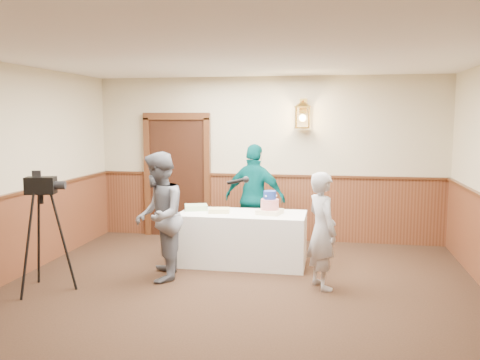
{
  "coord_description": "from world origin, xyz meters",
  "views": [
    {
      "loc": [
        1.09,
        -5.15,
        2.11
      ],
      "look_at": [
        -0.16,
        1.7,
        1.25
      ],
      "focal_mm": 38.0,
      "sensor_mm": 36.0,
      "label": 1
    }
  ],
  "objects_px": {
    "sheet_cake_green": "(196,207)",
    "baker": "(322,230)",
    "assistant_p": "(255,198)",
    "tv_camera_rig": "(43,240)",
    "interviewer": "(159,216)",
    "display_table": "(242,238)",
    "tiered_cake": "(270,205)",
    "sheet_cake_yellow": "(219,210)"
  },
  "relations": [
    {
      "from": "tv_camera_rig",
      "to": "sheet_cake_green",
      "type": "bearing_deg",
      "value": 34.29
    },
    {
      "from": "display_table",
      "to": "sheet_cake_yellow",
      "type": "bearing_deg",
      "value": -175.15
    },
    {
      "from": "display_table",
      "to": "assistant_p",
      "type": "relative_size",
      "value": 1.06
    },
    {
      "from": "display_table",
      "to": "sheet_cake_green",
      "type": "height_order",
      "value": "sheet_cake_green"
    },
    {
      "from": "tiered_cake",
      "to": "sheet_cake_yellow",
      "type": "relative_size",
      "value": 1.3
    },
    {
      "from": "baker",
      "to": "sheet_cake_green",
      "type": "bearing_deg",
      "value": 34.31
    },
    {
      "from": "interviewer",
      "to": "baker",
      "type": "relative_size",
      "value": 1.15
    },
    {
      "from": "baker",
      "to": "tv_camera_rig",
      "type": "bearing_deg",
      "value": 73.53
    },
    {
      "from": "interviewer",
      "to": "baker",
      "type": "distance_m",
      "value": 2.09
    },
    {
      "from": "tiered_cake",
      "to": "sheet_cake_green",
      "type": "distance_m",
      "value": 1.12
    },
    {
      "from": "sheet_cake_yellow",
      "to": "interviewer",
      "type": "distance_m",
      "value": 1.05
    },
    {
      "from": "sheet_cake_green",
      "to": "sheet_cake_yellow",
      "type": "bearing_deg",
      "value": -20.26
    },
    {
      "from": "tiered_cake",
      "to": "sheet_cake_yellow",
      "type": "xyz_separation_m",
      "value": [
        -0.73,
        -0.02,
        -0.1
      ]
    },
    {
      "from": "display_table",
      "to": "sheet_cake_green",
      "type": "bearing_deg",
      "value": 171.13
    },
    {
      "from": "interviewer",
      "to": "assistant_p",
      "type": "relative_size",
      "value": 0.98
    },
    {
      "from": "assistant_p",
      "to": "sheet_cake_green",
      "type": "bearing_deg",
      "value": 52.61
    },
    {
      "from": "interviewer",
      "to": "tv_camera_rig",
      "type": "bearing_deg",
      "value": -75.61
    },
    {
      "from": "baker",
      "to": "assistant_p",
      "type": "bearing_deg",
      "value": 5.7
    },
    {
      "from": "tv_camera_rig",
      "to": "interviewer",
      "type": "bearing_deg",
      "value": 14.08
    },
    {
      "from": "tiered_cake",
      "to": "baker",
      "type": "relative_size",
      "value": 0.26
    },
    {
      "from": "tiered_cake",
      "to": "sheet_cake_green",
      "type": "height_order",
      "value": "tiered_cake"
    },
    {
      "from": "assistant_p",
      "to": "tv_camera_rig",
      "type": "xyz_separation_m",
      "value": [
        -2.25,
        -2.29,
        -0.22
      ]
    },
    {
      "from": "tiered_cake",
      "to": "sheet_cake_green",
      "type": "xyz_separation_m",
      "value": [
        -1.11,
        0.12,
        -0.09
      ]
    },
    {
      "from": "display_table",
      "to": "assistant_p",
      "type": "distance_m",
      "value": 0.88
    },
    {
      "from": "baker",
      "to": "tiered_cake",
      "type": "bearing_deg",
      "value": 13.3
    },
    {
      "from": "baker",
      "to": "display_table",
      "type": "bearing_deg",
      "value": 25.07
    },
    {
      "from": "sheet_cake_yellow",
      "to": "interviewer",
      "type": "bearing_deg",
      "value": -125.48
    },
    {
      "from": "assistant_p",
      "to": "display_table",
      "type": "bearing_deg",
      "value": 98.8
    },
    {
      "from": "tiered_cake",
      "to": "interviewer",
      "type": "distance_m",
      "value": 1.6
    },
    {
      "from": "tiered_cake",
      "to": "assistant_p",
      "type": "distance_m",
      "value": 0.81
    },
    {
      "from": "tiered_cake",
      "to": "sheet_cake_yellow",
      "type": "height_order",
      "value": "tiered_cake"
    },
    {
      "from": "interviewer",
      "to": "assistant_p",
      "type": "bearing_deg",
      "value": 133.91
    },
    {
      "from": "assistant_p",
      "to": "baker",
      "type": "bearing_deg",
      "value": 138.16
    },
    {
      "from": "sheet_cake_yellow",
      "to": "sheet_cake_green",
      "type": "relative_size",
      "value": 0.9
    },
    {
      "from": "display_table",
      "to": "interviewer",
      "type": "relative_size",
      "value": 1.08
    },
    {
      "from": "sheet_cake_green",
      "to": "baker",
      "type": "bearing_deg",
      "value": -27.17
    },
    {
      "from": "display_table",
      "to": "tiered_cake",
      "type": "distance_m",
      "value": 0.64
    },
    {
      "from": "display_table",
      "to": "interviewer",
      "type": "height_order",
      "value": "interviewer"
    },
    {
      "from": "display_table",
      "to": "tv_camera_rig",
      "type": "height_order",
      "value": "tv_camera_rig"
    },
    {
      "from": "tiered_cake",
      "to": "interviewer",
      "type": "height_order",
      "value": "interviewer"
    },
    {
      "from": "sheet_cake_yellow",
      "to": "assistant_p",
      "type": "relative_size",
      "value": 0.17
    },
    {
      "from": "tiered_cake",
      "to": "interviewer",
      "type": "bearing_deg",
      "value": -146.75
    }
  ]
}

